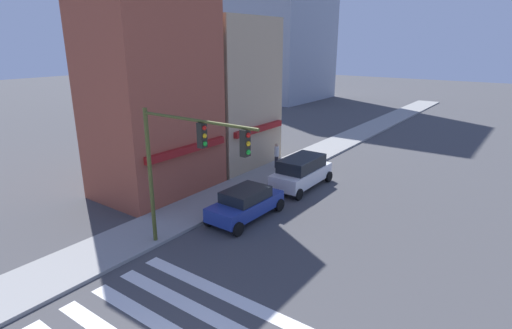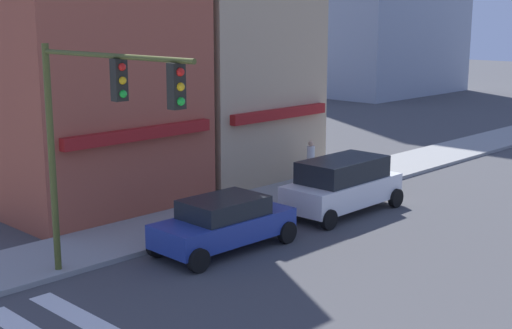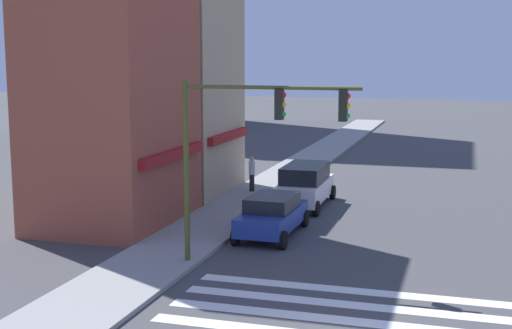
{
  "view_description": "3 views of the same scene",
  "coord_description": "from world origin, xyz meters",
  "px_view_note": "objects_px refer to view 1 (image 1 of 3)",
  "views": [
    {
      "loc": [
        -4.44,
        -6.85,
        8.73
      ],
      "look_at": [
        13.26,
        6.0,
        2.0
      ],
      "focal_mm": 28.0,
      "sensor_mm": 36.0,
      "label": 1
    },
    {
      "loc": [
        -3.23,
        -10.13,
        6.87
      ],
      "look_at": [
        13.26,
        6.0,
        2.0
      ],
      "focal_mm": 50.0,
      "sensor_mm": 36.0,
      "label": 2
    },
    {
      "loc": [
        -15.46,
        -2.45,
        6.97
      ],
      "look_at": [
        6.05,
        4.0,
        3.5
      ],
      "focal_mm": 50.0,
      "sensor_mm": 36.0,
      "label": 3
    }
  ],
  "objects_px": {
    "traffic_signal": "(184,155)",
    "sedan_blue": "(246,203)",
    "pedestrian_white_shirt": "(277,155)",
    "suv_white": "(301,171)"
  },
  "relations": [
    {
      "from": "suv_white",
      "to": "pedestrian_white_shirt",
      "type": "xyz_separation_m",
      "value": [
        2.07,
        3.2,
        0.04
      ]
    },
    {
      "from": "traffic_signal",
      "to": "sedan_blue",
      "type": "height_order",
      "value": "traffic_signal"
    },
    {
      "from": "traffic_signal",
      "to": "pedestrian_white_shirt",
      "type": "height_order",
      "value": "traffic_signal"
    },
    {
      "from": "sedan_blue",
      "to": "pedestrian_white_shirt",
      "type": "height_order",
      "value": "pedestrian_white_shirt"
    },
    {
      "from": "pedestrian_white_shirt",
      "to": "traffic_signal",
      "type": "bearing_deg",
      "value": -23.68
    },
    {
      "from": "traffic_signal",
      "to": "sedan_blue",
      "type": "xyz_separation_m",
      "value": [
        4.52,
        0.45,
        -3.67
      ]
    },
    {
      "from": "traffic_signal",
      "to": "sedan_blue",
      "type": "bearing_deg",
      "value": 5.69
    },
    {
      "from": "sedan_blue",
      "to": "suv_white",
      "type": "relative_size",
      "value": 0.94
    },
    {
      "from": "suv_white",
      "to": "traffic_signal",
      "type": "bearing_deg",
      "value": -178.1
    },
    {
      "from": "traffic_signal",
      "to": "pedestrian_white_shirt",
      "type": "xyz_separation_m",
      "value": [
        12.3,
        3.65,
        -3.44
      ]
    }
  ]
}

